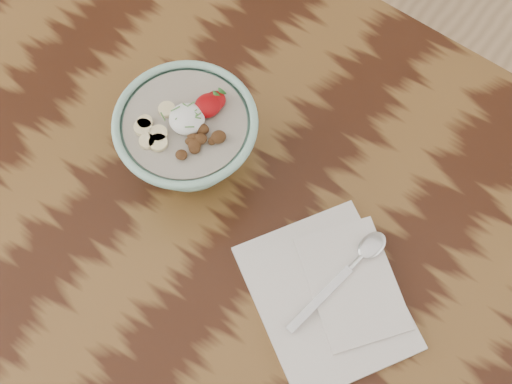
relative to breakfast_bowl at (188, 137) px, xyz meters
The scene contains 4 objects.
table 21.76cm from the breakfast_bowl, 12.54° to the right, with size 160.00×90.00×75.00cm.
breakfast_bowl is the anchor object (origin of this frame).
napkin 29.66cm from the breakfast_bowl, 10.26° to the right, with size 29.47×27.93×1.42cm.
spoon 29.29cm from the breakfast_bowl, ahead, with size 4.99×19.26×1.00cm.
Camera 1 is at (21.67, -29.76, 170.06)cm, focal length 50.00 mm.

